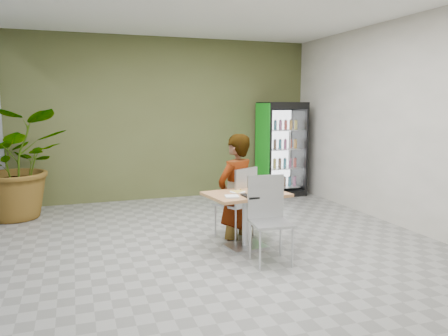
{
  "coord_description": "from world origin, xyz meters",
  "views": [
    {
      "loc": [
        -1.77,
        -5.14,
        1.9
      ],
      "look_at": [
        0.23,
        0.65,
        1.0
      ],
      "focal_mm": 35.0,
      "sensor_mm": 36.0,
      "label": 1
    }
  ],
  "objects": [
    {
      "name": "soda_cup",
      "position": [
        0.62,
        0.06,
        0.84
      ],
      "size": [
        0.1,
        0.1,
        0.18
      ],
      "color": "white",
      "rests_on": "dining_table"
    },
    {
      "name": "cafeteria_tray",
      "position": [
        0.4,
        -0.21,
        0.76
      ],
      "size": [
        0.4,
        0.3,
        0.02
      ],
      "primitive_type": "cube",
      "rotation": [
        0.0,
        0.0,
        0.04
      ],
      "color": "black",
      "rests_on": "dining_table"
    },
    {
      "name": "dining_table",
      "position": [
        0.33,
        0.05,
        0.54
      ],
      "size": [
        1.11,
        0.85,
        0.75
      ],
      "rotation": [
        0.0,
        0.0,
        0.15
      ],
      "color": "#B4874D",
      "rests_on": "ground"
    },
    {
      "name": "beverage_fridge",
      "position": [
        2.33,
        3.03,
        0.97
      ],
      "size": [
        0.9,
        0.7,
        1.94
      ],
      "rotation": [
        0.0,
        0.0,
        0.02
      ],
      "color": "black",
      "rests_on": "ground"
    },
    {
      "name": "chair_far",
      "position": [
        0.42,
        0.49,
        0.6
      ],
      "size": [
        0.61,
        0.62,
        1.02
      ],
      "rotation": [
        0.0,
        0.0,
        3.63
      ],
      "color": "#BABCBF",
      "rests_on": "ground"
    },
    {
      "name": "ground",
      "position": [
        0.0,
        0.0,
        0.0
      ],
      "size": [
        7.0,
        7.0,
        0.0
      ],
      "primitive_type": "plane",
      "color": "gray",
      "rests_on": "ground"
    },
    {
      "name": "pizza_plate",
      "position": [
        0.24,
        0.12,
        0.77
      ],
      "size": [
        0.29,
        0.27,
        0.03
      ],
      "color": "white",
      "rests_on": "dining_table"
    },
    {
      "name": "potted_plant",
      "position": [
        -2.67,
        2.74,
        0.92
      ],
      "size": [
        1.74,
        1.53,
        1.84
      ],
      "primitive_type": "imported",
      "rotation": [
        0.0,
        0.0,
        -0.06
      ],
      "color": "#326D2B",
      "rests_on": "ground"
    },
    {
      "name": "napkin_stack",
      "position": [
        0.06,
        -0.15,
        0.76
      ],
      "size": [
        0.19,
        0.19,
        0.02
      ],
      "primitive_type": "cube",
      "rotation": [
        0.0,
        0.0,
        -0.19
      ],
      "color": "white",
      "rests_on": "dining_table"
    },
    {
      "name": "seated_woman",
      "position": [
        0.37,
        0.53,
        0.6
      ],
      "size": [
        0.78,
        0.69,
        1.79
      ],
      "primitive_type": "imported",
      "rotation": [
        0.0,
        0.0,
        3.63
      ],
      "color": "black",
      "rests_on": "ground"
    },
    {
      "name": "chair_near",
      "position": [
        0.42,
        -0.45,
        0.61
      ],
      "size": [
        0.51,
        0.51,
        1.04
      ],
      "rotation": [
        0.0,
        0.0,
        -0.11
      ],
      "color": "#BABCBF",
      "rests_on": "ground"
    },
    {
      "name": "room_envelope",
      "position": [
        0.0,
        0.0,
        1.6
      ],
      "size": [
        6.0,
        7.0,
        3.2
      ],
      "primitive_type": null,
      "color": "silver",
      "rests_on": "ground"
    }
  ]
}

